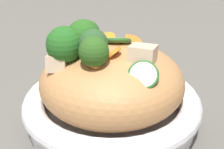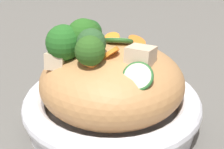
# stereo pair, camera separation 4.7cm
# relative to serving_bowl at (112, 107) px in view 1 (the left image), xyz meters

# --- Properties ---
(ground_plane) EXTENTS (3.00, 3.00, 0.00)m
(ground_plane) POSITION_rel_serving_bowl_xyz_m (0.00, 0.00, -0.03)
(ground_plane) COLOR #5A5853
(serving_bowl) EXTENTS (0.28, 0.28, 0.06)m
(serving_bowl) POSITION_rel_serving_bowl_xyz_m (0.00, 0.00, 0.00)
(serving_bowl) COLOR white
(serving_bowl) RESTS_ON ground_plane
(noodle_heap) EXTENTS (0.22, 0.22, 0.11)m
(noodle_heap) POSITION_rel_serving_bowl_xyz_m (0.00, -0.00, 0.05)
(noodle_heap) COLOR #B7814D
(noodle_heap) RESTS_ON serving_bowl
(broccoli_florets) EXTENTS (0.11, 0.12, 0.06)m
(broccoli_florets) POSITION_rel_serving_bowl_xyz_m (0.04, -0.01, 0.11)
(broccoli_florets) COLOR #9AB779
(broccoli_florets) RESTS_ON serving_bowl
(carrot_coins) EXTENTS (0.14, 0.11, 0.03)m
(carrot_coins) POSITION_rel_serving_bowl_xyz_m (-0.01, -0.01, 0.10)
(carrot_coins) COLOR orange
(carrot_coins) RESTS_ON serving_bowl
(zucchini_slices) EXTENTS (0.08, 0.15, 0.04)m
(zucchini_slices) POSITION_rel_serving_bowl_xyz_m (-0.01, 0.02, 0.10)
(zucchini_slices) COLOR beige
(zucchini_slices) RESTS_ON serving_bowl
(chicken_chunks) EXTENTS (0.15, 0.11, 0.04)m
(chicken_chunks) POSITION_rel_serving_bowl_xyz_m (0.01, 0.03, 0.10)
(chicken_chunks) COLOR beige
(chicken_chunks) RESTS_ON serving_bowl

